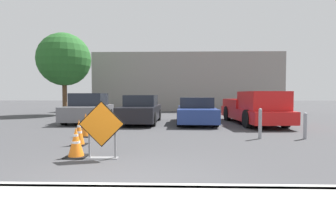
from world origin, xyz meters
The scene contains 15 objects.
ground_plane centered at (0.00, 10.00, 0.00)m, with size 96.00×96.00×0.00m, color #3D3D3F.
curb_lip centered at (0.00, 0.00, 0.07)m, with size 29.84×0.20×0.14m.
road_closed_sign centered at (-0.85, 2.12, 0.70)m, with size 1.06×0.20×1.34m.
traffic_cone_nearest centered at (-1.51, 2.27, 0.34)m, with size 0.49×0.49×0.71m.
traffic_cone_second centered at (-1.98, 3.73, 0.37)m, with size 0.41×0.41×0.76m.
traffic_cone_third centered at (-2.33, 5.27, 0.38)m, with size 0.47×0.47×0.79m.
traffic_cone_fourth centered at (-2.82, 6.75, 0.35)m, with size 0.39×0.39×0.73m.
parked_car_nearest centered at (-3.79, 10.07, 0.70)m, with size 2.04×4.13×1.55m.
parked_car_second centered at (-0.93, 9.73, 0.67)m, with size 1.89×4.54×1.45m.
parked_car_third centered at (1.92, 9.65, 0.62)m, with size 2.02×4.59×1.33m.
pickup_truck centered at (4.79, 9.14, 0.74)m, with size 2.22×5.66×1.62m.
bollard_nearest centered at (3.68, 4.98, 0.54)m, with size 0.12×0.12×1.02m.
bollard_second centered at (5.17, 4.98, 0.47)m, with size 0.12×0.12×0.88m.
building_facade_backdrop centered at (1.93, 21.56, 2.60)m, with size 16.90×5.00×5.20m.
street_tree_behind_lot centered at (-7.18, 14.95, 3.99)m, with size 3.78×3.78×5.89m.
Camera 1 is at (0.84, -3.83, 1.49)m, focal length 28.00 mm.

